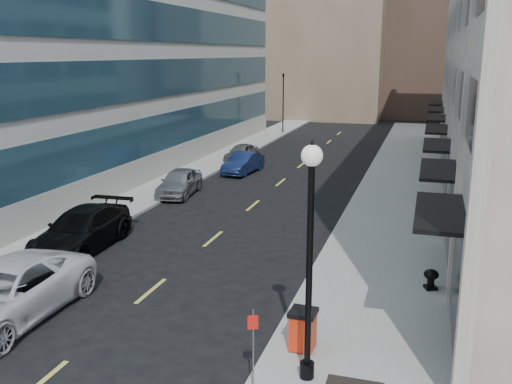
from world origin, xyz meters
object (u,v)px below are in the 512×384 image
Objects in this scene: traffic_signal at (283,77)px; trash_bin at (303,328)px; car_white_van at (4,293)px; sign_post at (253,339)px; car_blue_sedan at (243,163)px; urn_planter at (431,277)px; car_silver_sedan at (179,182)px; car_grey_sedan at (241,152)px; car_black_pickup at (82,230)px; lamppost at (310,243)px.

trash_bin is at bearing -74.92° from traffic_signal.
car_white_van is 3.00× the size of sign_post.
urn_planter is at bearing -47.82° from car_blue_sedan.
sign_post is at bearing -64.92° from car_blue_sedan.
sign_post reaches higher than car_silver_sedan.
car_black_pickup is at bearing -83.10° from car_grey_sedan.
car_blue_sedan is at bearing -83.44° from traffic_signal.
car_blue_sedan is (0.05, 23.32, -0.19)m from car_white_van.
car_blue_sedan is 0.70× the size of lamppost.
car_silver_sedan is 7.18m from car_blue_sedan.
car_blue_sedan is 26.43m from sign_post.
sign_post reaches higher than car_blue_sedan.
car_white_van reaches higher than car_black_pickup.
trash_bin is (11.50, -42.67, -4.94)m from traffic_signal.
car_white_van is 1.66× the size of car_grey_sedan.
traffic_signal reaches higher than car_blue_sedan.
sign_post is at bearing -67.18° from car_silver_sedan.
lamppost reaches higher than car_grey_sedan.
car_silver_sedan is at bearing 143.84° from urn_planter.
trash_bin is 0.19× the size of lamppost.
traffic_signal reaches higher than sign_post.
car_black_pickup is 2.71× the size of sign_post.
traffic_signal is at bearing 102.86° from car_blue_sedan.
car_blue_sedan is at bearing -63.17° from car_grey_sedan.
car_black_pickup is at bearing -96.47° from car_silver_sedan.
car_black_pickup is at bearing 154.30° from trash_bin.
car_grey_sedan is 30.69m from lamppost.
car_white_van is 1.06× the size of lamppost.
urn_planter is at bearing -42.62° from car_silver_sedan.
car_grey_sedan is at bearing 123.02° from urn_planter.
car_grey_sedan is 0.64× the size of lamppost.
car_white_van reaches higher than car_blue_sedan.
lamppost is 7.93m from urn_planter.
car_white_van is 16.39m from car_silver_sedan.
sign_post is at bearing -64.15° from car_grey_sedan.
trash_bin is 1.64× the size of urn_planter.
lamppost is 2.82× the size of sign_post.
car_white_van is 6.65m from car_black_pickup.
car_grey_sedan is 3.32× the size of trash_bin.
car_blue_sedan is at bearing 111.80° from lamppost.
lamppost reaches higher than car_black_pickup.
car_white_van is 1.42× the size of car_silver_sedan.
traffic_signal is 46.47m from sign_post.
car_black_pickup reaches higher than trash_bin.
lamppost is at bearing -70.56° from trash_bin.
car_white_van is at bearing 175.95° from lamppost.
car_silver_sedan is 11.41m from car_grey_sedan.
traffic_signal is at bearing 105.13° from lamppost.
car_blue_sedan is 4.69m from car_grey_sedan.
traffic_signal is 44.47m from trash_bin.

